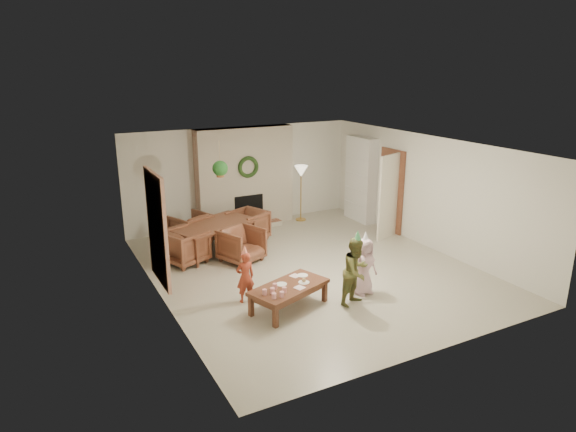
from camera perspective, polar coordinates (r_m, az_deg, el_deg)
floor at (r=10.27m, az=2.53°, el=-5.96°), size 7.00×7.00×0.00m
ceiling at (r=9.59m, az=2.73°, el=7.95°), size 7.00×7.00×0.00m
wall_back at (r=12.91m, az=-5.24°, el=4.56°), size 7.00×0.00×7.00m
wall_front at (r=7.23m, az=16.82°, el=-6.09°), size 7.00×0.00×7.00m
wall_left at (r=8.80m, az=-14.52°, el=-1.79°), size 0.00×7.00×7.00m
wall_right at (r=11.62m, az=15.53°, el=2.63°), size 0.00×7.00×7.00m
fireplace_mass at (r=12.73m, az=-4.90°, el=4.39°), size 2.50×0.40×2.50m
fireplace_hearth at (r=12.73m, az=-4.15°, el=-1.15°), size 1.60×0.30×0.12m
fireplace_firebox at (r=12.76m, az=-4.49°, el=0.73°), size 0.75×0.12×0.75m
fireplace_wreath at (r=12.46m, az=-4.51°, el=5.54°), size 0.54×0.10×0.54m
floor_lamp_base at (r=13.39m, az=1.45°, el=-0.39°), size 0.27×0.27×0.03m
floor_lamp_post at (r=13.21m, az=1.47°, el=2.39°), size 0.03×0.03×1.32m
floor_lamp_shade at (r=13.07m, az=1.49°, el=5.09°), size 0.35×0.35×0.29m
bookshelf_carcass at (r=13.27m, az=8.24°, el=4.13°), size 0.30×1.00×2.20m
bookshelf_shelf_a at (r=13.42m, az=8.05°, el=1.42°), size 0.30×0.92×0.03m
bookshelf_shelf_b at (r=13.32m, az=8.12°, el=3.08°), size 0.30×0.92×0.03m
bookshelf_shelf_c at (r=13.23m, az=8.19°, el=4.76°), size 0.30×0.92×0.03m
bookshelf_shelf_d at (r=13.15m, az=8.26°, el=6.46°), size 0.30×0.92×0.03m
books_row_lower at (r=13.25m, az=8.38°, el=1.84°), size 0.20×0.40×0.24m
books_row_mid at (r=13.31m, az=7.95°, el=3.70°), size 0.20×0.44×0.24m
books_row_upper at (r=13.11m, az=8.40°, el=5.22°), size 0.20×0.36×0.22m
door_frame at (r=12.52m, az=11.60°, el=2.81°), size 0.05×0.86×2.04m
door_leaf at (r=12.00m, az=11.32°, el=2.13°), size 0.77×0.32×2.00m
curtain_panel at (r=8.99m, az=-14.58°, el=-1.39°), size 0.06×1.20×2.00m
dining_table at (r=11.13m, az=-8.25°, el=-2.49°), size 2.12×1.67×0.65m
dining_chair_near at (r=10.56m, az=-5.28°, el=-3.27°), size 1.02×1.03×0.72m
dining_chair_far at (r=11.72m, az=-10.93°, el=-1.46°), size 1.02×1.03×0.72m
dining_chair_left at (r=10.63m, az=-11.53°, el=-3.41°), size 1.03×1.02×0.72m
dining_chair_right at (r=11.79m, az=-4.57°, el=-1.09°), size 1.03×1.02×0.72m
hanging_plant_cord at (r=10.44m, az=-7.74°, el=6.60°), size 0.01×0.01×0.70m
hanging_plant_pot at (r=10.51m, az=-7.67°, el=4.72°), size 0.16×0.16×0.12m
hanging_plant_foliage at (r=10.48m, az=-7.69°, el=5.36°), size 0.32×0.32×0.32m
coffee_table_top at (r=8.52m, az=0.11°, el=-8.06°), size 1.51×1.10×0.06m
coffee_table_apron at (r=8.56m, az=0.11°, el=-8.51°), size 1.38×0.97×0.08m
coffee_leg_fl at (r=8.04m, az=-1.43°, el=-11.35°), size 0.09×0.09×0.36m
coffee_leg_fr at (r=8.88m, az=4.17°, el=-8.54°), size 0.09×0.09×0.36m
coffee_leg_bl at (r=8.40m, az=-4.21°, el=-10.11°), size 0.09×0.09×0.36m
coffee_leg_br at (r=9.20m, az=1.43°, el=-7.56°), size 0.09×0.09×0.36m
cup_a at (r=8.05m, az=-1.60°, el=-9.03°), size 0.09×0.09×0.09m
cup_b at (r=8.18m, az=-2.67°, el=-8.59°), size 0.09×0.09×0.09m
cup_c at (r=8.10m, az=-0.70°, el=-8.85°), size 0.09×0.09×0.09m
cup_d at (r=8.23m, az=-1.78°, el=-8.42°), size 0.09×0.09×0.09m
cup_e at (r=8.25m, az=-0.43°, el=-8.36°), size 0.09×0.09×0.09m
cup_f at (r=8.38m, az=-1.49°, el=-7.94°), size 0.09×0.09×0.09m
plate_a at (r=8.55m, az=-0.76°, el=-7.72°), size 0.24×0.24×0.01m
plate_b at (r=8.63m, az=1.81°, el=-7.50°), size 0.24×0.24×0.01m
plate_c at (r=8.90m, az=1.67°, el=-6.72°), size 0.24×0.24×0.01m
food_scoop at (r=8.61m, az=1.81°, el=-7.25°), size 0.09×0.09×0.07m
napkin_left at (r=8.43m, az=1.31°, el=-8.10°), size 0.20×0.20×0.01m
napkin_right at (r=8.87m, az=0.81°, el=-6.78°), size 0.20×0.20×0.01m
child_red at (r=8.76m, az=-4.86°, el=-6.91°), size 0.34×0.22×0.92m
party_hat_red at (r=8.58m, az=-4.94°, el=-3.87°), size 0.16×0.16×0.17m
child_plaid at (r=8.69m, az=7.72°, el=-6.21°), size 0.70×0.62×1.19m
party_hat_plaid at (r=8.46m, az=7.89°, el=-2.22°), size 0.14×0.14×0.20m
child_pink at (r=9.11m, az=8.63°, el=-5.65°), size 0.55×0.39×1.05m
party_hat_pink at (r=8.91m, az=8.78°, el=-2.28°), size 0.14×0.14×0.19m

